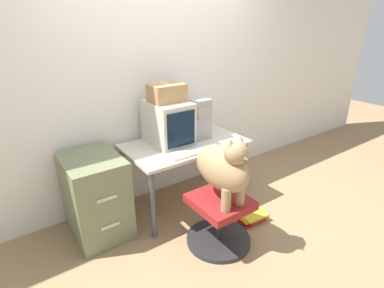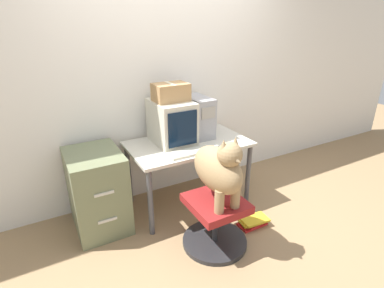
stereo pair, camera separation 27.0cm
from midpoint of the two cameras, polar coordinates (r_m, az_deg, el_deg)
ground_plane at (r=3.13m, az=5.13°, el=-14.01°), size 12.00×12.00×0.00m
wall_back at (r=3.24m, az=-1.99°, el=12.59°), size 8.00×0.05×2.60m
desk at (r=3.08m, az=1.80°, el=-1.24°), size 1.21×0.72×0.70m
crt_monitor at (r=2.98m, az=-1.30°, el=4.17°), size 0.36×0.49×0.43m
pc_tower at (r=3.18m, az=3.61°, el=5.21°), size 0.21×0.41×0.42m
keyboard at (r=2.79m, az=2.43°, el=-1.61°), size 0.42×0.15×0.03m
computer_mouse at (r=2.92m, az=7.32°, el=-0.57°), size 0.06×0.04×0.04m
office_chair at (r=2.71m, az=7.40°, el=-14.53°), size 0.58×0.58×0.46m
dog at (r=2.41m, az=8.42°, el=-4.71°), size 0.28×0.58×0.61m
filing_cabinet at (r=2.92m, az=-15.03°, el=-8.66°), size 0.47×0.62×0.77m
cardboard_box at (r=2.91m, az=-1.38°, el=9.80°), size 0.33×0.23×0.17m
book_stack_floor at (r=3.10m, az=14.09°, el=-14.17°), size 0.29×0.21×0.08m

